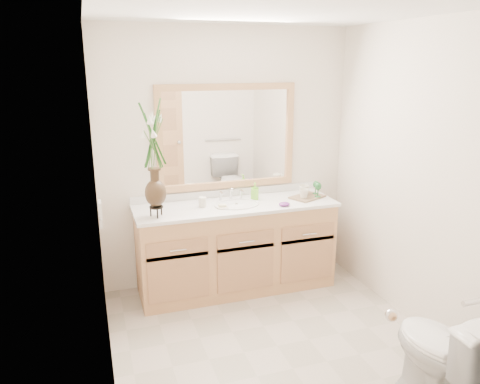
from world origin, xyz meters
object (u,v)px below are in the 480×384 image
object	(u,v)px
tray	(307,197)
soap_bottle	(255,192)
flower_vase	(153,148)
tumbler	(202,202)
toilet	(445,356)

from	to	relation	value
tray	soap_bottle	bearing A→B (deg)	142.00
flower_vase	soap_bottle	distance (m)	1.11
tray	flower_vase	bearing A→B (deg)	159.47
tumbler	toilet	bearing A→B (deg)	-62.68
toilet	soap_bottle	xyz separation A→B (m)	(-0.48, 2.03, 0.53)
toilet	soap_bottle	bearing A→B (deg)	-76.66
soap_bottle	flower_vase	bearing A→B (deg)	-143.50
flower_vase	tray	bearing A→B (deg)	4.24
toilet	flower_vase	world-z (taller)	flower_vase
flower_vase	tray	size ratio (longest dim) A/B	2.70
flower_vase	tray	world-z (taller)	flower_vase
tray	tumbler	bearing A→B (deg)	153.28
tumbler	soap_bottle	distance (m)	0.53
tumbler	tray	distance (m)	1.02
toilet	soap_bottle	size ratio (longest dim) A/B	5.27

